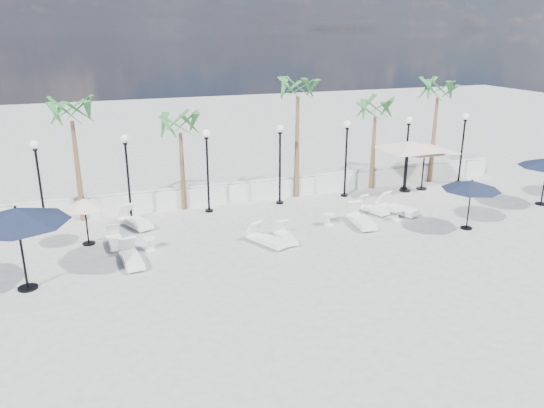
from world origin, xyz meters
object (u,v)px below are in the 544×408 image
object	(u,v)px
lounger_0	(115,240)
parasol_navy_mid	(472,185)
lounger_2	(135,221)
lounger_5	(286,236)
parasol_cream_sq_a	(409,142)
lounger_7	(397,208)
parasol_cream_sq_b	(425,144)
parasol_navy_left	(16,216)
lounger_1	(131,258)
lounger_4	(360,219)
lounger_6	(372,208)
parasol_cream_small	(84,204)
lounger_3	(267,239)

from	to	relation	value
lounger_0	parasol_navy_mid	distance (m)	14.56
lounger_2	lounger_5	size ratio (longest dim) A/B	1.27
lounger_2	parasol_cream_sq_a	bearing A→B (deg)	-19.95
lounger_7	parasol_cream_sq_b	distance (m)	4.94
parasol_navy_left	lounger_5	bearing A→B (deg)	5.81
lounger_1	lounger_0	bearing A→B (deg)	97.19
lounger_4	parasol_navy_left	world-z (taller)	parasol_navy_left
lounger_6	lounger_7	xyz separation A→B (m)	(1.04, -0.48, 0.05)
parasol_cream_small	lounger_5	bearing A→B (deg)	-17.64
lounger_6	parasol_navy_left	distance (m)	14.82
lounger_1	parasol_cream_sq_a	distance (m)	15.21
lounger_1	lounger_6	bearing A→B (deg)	5.66
parasol_cream_sq_a	lounger_3	bearing A→B (deg)	-154.64
lounger_0	lounger_6	world-z (taller)	lounger_6
parasol_cream_sq_b	lounger_7	bearing A→B (deg)	-139.25
lounger_3	lounger_2	bearing A→B (deg)	115.65
lounger_2	lounger_4	bearing A→B (deg)	-41.20
lounger_1	parasol_cream_small	world-z (taller)	parasol_cream_small
lounger_0	lounger_6	bearing A→B (deg)	-2.86
lounger_4	lounger_3	bearing A→B (deg)	-165.67
lounger_7	parasol_cream_sq_b	bearing A→B (deg)	20.27
lounger_6	lounger_2	bearing A→B (deg)	152.57
lounger_0	lounger_6	distance (m)	11.39
lounger_0	lounger_4	world-z (taller)	lounger_4
parasol_navy_left	parasol_cream_sq_a	xyz separation A→B (m)	(17.75, 5.21, 0.10)
lounger_1	parasol_cream_sq_a	xyz separation A→B (m)	(14.37, 4.39, 2.37)
lounger_6	parasol_cream_sq_b	bearing A→B (deg)	11.50
lounger_0	parasol_cream_small	distance (m)	1.83
parasol_navy_mid	lounger_3	bearing A→B (deg)	171.71
lounger_2	parasol_cream_sq_b	bearing A→B (deg)	-20.10
parasol_navy_mid	lounger_0	bearing A→B (deg)	167.34
lounger_1	lounger_3	bearing A→B (deg)	-4.18
lounger_0	lounger_4	bearing A→B (deg)	-10.02
lounger_4	parasol_cream_sq_b	world-z (taller)	parasol_cream_sq_b
lounger_0	lounger_3	world-z (taller)	lounger_3
lounger_0	lounger_3	size ratio (longest dim) A/B	0.86
lounger_5	lounger_3	bearing A→B (deg)	-170.51
lounger_2	lounger_4	world-z (taller)	lounger_4
lounger_5	lounger_0	bearing A→B (deg)	166.44
parasol_navy_left	parasol_navy_mid	xyz separation A→B (m)	(17.09, -0.39, -0.61)
parasol_cream_sq_a	lounger_1	bearing A→B (deg)	-163.02
lounger_0	lounger_7	distance (m)	12.44
lounger_6	parasol_cream_small	size ratio (longest dim) A/B	0.92
lounger_0	lounger_4	distance (m)	10.17
lounger_2	lounger_3	bearing A→B (deg)	-61.76
lounger_2	parasol_cream_sq_a	distance (m)	14.02
lounger_4	parasol_cream_sq_a	size ratio (longest dim) A/B	0.38
parasol_navy_mid	parasol_cream_small	distance (m)	15.55
lounger_5	parasol_cream_sq_a	size ratio (longest dim) A/B	0.29
lounger_1	lounger_7	size ratio (longest dim) A/B	0.89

